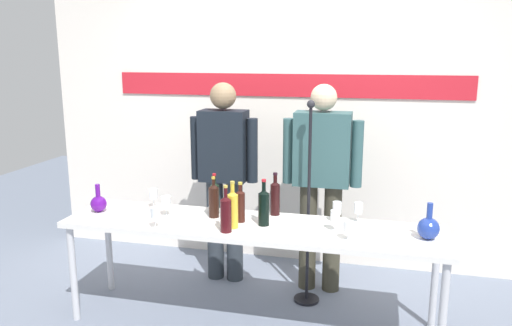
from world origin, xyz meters
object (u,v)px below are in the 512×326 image
Objects in this scene: decanter_blue_right at (428,228)px; wine_bottle_0 at (275,197)px; wine_bottle_5 at (215,197)px; wine_glass_right_2 at (358,208)px; wine_glass_right_0 at (335,216)px; wine_bottle_1 at (226,213)px; wine_glass_left_1 at (153,194)px; microphone_stand at (308,237)px; wine_bottle_6 at (233,208)px; wine_bottle_4 at (240,204)px; decanter_blue_left at (99,203)px; wine_bottle_2 at (264,206)px; wine_glass_right_3 at (348,227)px; presenter_right at (322,175)px; wine_glass_left_0 at (166,202)px; wine_glass_right_1 at (337,208)px; display_table at (251,232)px; wine_glass_left_2 at (155,213)px; presenter_left at (224,171)px; wine_bottle_3 at (214,200)px.

wine_bottle_0 reaches higher than decanter_blue_right.
wine_glass_right_2 is at bearing 2.71° from wine_bottle_5.
wine_glass_right_0 is at bearing -10.54° from wine_bottle_5.
wine_bottle_1 is (-0.24, -0.43, -0.01)m from wine_bottle_0.
microphone_stand reaches higher than wine_glass_left_1.
wine_bottle_6 is 0.76m from wine_glass_left_1.
wine_bottle_6 is (-0.02, -0.13, 0.01)m from wine_bottle_4.
decanter_blue_left is at bearing 175.00° from wine_bottle_6.
wine_bottle_2 is at bearing 0.13° from decanter_blue_left.
microphone_stand is (-0.38, 0.22, -0.32)m from wine_glass_right_2.
wine_glass_right_0 is at bearing 121.75° from wine_glass_right_3.
wine_glass_right_3 is (-0.49, -0.14, 0.01)m from decanter_blue_right.
wine_bottle_6 is 0.78m from microphone_stand.
decanter_blue_right reaches higher than wine_glass_left_1.
presenter_right is at bearing 58.84° from wine_bottle_1.
wine_bottle_4 is at bearing -166.49° from wine_glass_right_2.
wine_glass_right_2 is (1.36, 0.19, -0.00)m from wine_glass_left_0.
wine_glass_right_1 is (-0.00, 0.17, 0.00)m from wine_glass_right_0.
wine_bottle_0 is 1.10× the size of wine_bottle_4.
wine_bottle_4 is 0.13m from wine_bottle_6.
display_table is at bearing 178.26° from wine_bottle_2.
wine_glass_right_1 is at bearing 7.11° from wine_glass_left_0.
wine_bottle_0 is 2.16× the size of wine_glass_left_2.
wine_glass_left_0 is at bearing 177.43° from wine_bottle_2.
wine_bottle_5 is 2.06× the size of wine_glass_left_0.
wine_glass_right_1 is 0.47m from microphone_stand.
wine_bottle_6 reaches higher than wine_bottle_1.
wine_bottle_6 is (0.02, 0.09, 0.01)m from wine_bottle_1.
wine_glass_left_2 is (-1.77, -0.23, 0.03)m from decanter_blue_right.
wine_bottle_5 is at bearing -80.41° from presenter_left.
display_table is 8.15× the size of wine_bottle_6.
microphone_stand is (-0.07, -0.24, -0.44)m from presenter_right.
wine_bottle_2 reaches higher than wine_glass_right_2.
wine_glass_right_2 is at bearing 8.08° from wine_glass_left_0.
microphone_stand reaches higher than wine_bottle_0.
wine_bottle_3 is at bearing 8.99° from wine_glass_left_0.
wine_glass_right_0 is (0.58, 0.01, 0.16)m from display_table.
presenter_left reaches higher than wine_glass_left_2.
wine_bottle_1 is at bearing -22.77° from wine_glass_left_0.
wine_bottle_2 reaches higher than wine_glass_right_0.
wine_glass_left_2 is at bearing -125.12° from wine_bottle_5.
wine_glass_right_3 is at bearing -96.90° from wine_glass_right_2.
wine_bottle_1 is at bearing -126.24° from microphone_stand.
wine_glass_left_0 is (-0.24, -0.65, -0.10)m from presenter_left.
wine_bottle_1 is 1.06× the size of wine_bottle_5.
microphone_stand is at bearing 119.58° from wine_glass_right_3.
microphone_stand reaches higher than wine_glass_right_0.
wine_bottle_6 reaches higher than wine_glass_left_2.
wine_bottle_6 reaches higher than wine_glass_right_2.
wine_glass_left_2 is 1.04× the size of wine_glass_right_2.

